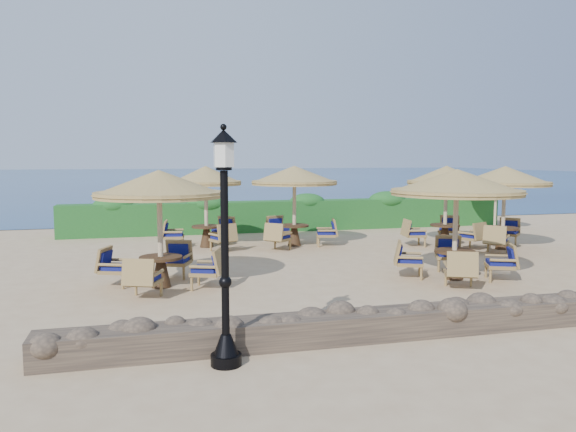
{
  "coord_description": "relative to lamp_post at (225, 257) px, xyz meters",
  "views": [
    {
      "loc": [
        -5.86,
        -14.46,
        2.93
      ],
      "look_at": [
        -1.99,
        0.6,
        1.3
      ],
      "focal_mm": 35.0,
      "sensor_mm": 36.0,
      "label": 1
    }
  ],
  "objects": [
    {
      "name": "lamp_post",
      "position": [
        0.0,
        0.0,
        0.0
      ],
      "size": [
        0.44,
        0.44,
        3.31
      ],
      "color": "black",
      "rests_on": "ground"
    },
    {
      "name": "extra_parasol",
      "position": [
        12.6,
        12.0,
        0.62
      ],
      "size": [
        2.3,
        2.3,
        2.41
      ],
      "color": "#CAB48E",
      "rests_on": "ground"
    },
    {
      "name": "cafe_set_1",
      "position": [
        6.13,
        4.23,
        0.35
      ],
      "size": [
        3.14,
        3.14,
        2.65
      ],
      "color": "#CAB48E",
      "rests_on": "ground"
    },
    {
      "name": "cafe_set_4",
      "position": [
        3.72,
        10.12,
        0.37
      ],
      "size": [
        2.87,
        2.87,
        2.65
      ],
      "color": "#CAB48E",
      "rests_on": "ground"
    },
    {
      "name": "sea",
      "position": [
        4.8,
        76.8,
        -1.55
      ],
      "size": [
        160.0,
        160.0,
        0.0
      ],
      "primitive_type": "plane",
      "color": "navy",
      "rests_on": "ground"
    },
    {
      "name": "stone_wall",
      "position": [
        4.8,
        0.6,
        -1.33
      ],
      "size": [
        15.0,
        0.65,
        0.44
      ],
      "primitive_type": "cube",
      "color": "brown",
      "rests_on": "ground"
    },
    {
      "name": "hedge",
      "position": [
        4.8,
        14.0,
        -0.95
      ],
      "size": [
        18.0,
        0.9,
        1.2
      ],
      "primitive_type": "cube",
      "color": "#194D1E",
      "rests_on": "ground"
    },
    {
      "name": "cafe_set_5",
      "position": [
        8.6,
        8.96,
        0.3
      ],
      "size": [
        2.72,
        2.75,
        2.65
      ],
      "color": "#CAB48E",
      "rests_on": "ground"
    },
    {
      "name": "cafe_set_6",
      "position": [
        10.01,
        7.83,
        0.47
      ],
      "size": [
        2.84,
        2.84,
        2.65
      ],
      "color": "#CAB48E",
      "rests_on": "ground"
    },
    {
      "name": "cafe_set_0",
      "position": [
        -0.74,
        5.13,
        0.3
      ],
      "size": [
        2.89,
        2.89,
        2.65
      ],
      "color": "#CAB48E",
      "rests_on": "ground"
    },
    {
      "name": "ground",
      "position": [
        4.8,
        6.8,
        -1.55
      ],
      "size": [
        120.0,
        120.0,
        0.0
      ],
      "primitive_type": "plane",
      "color": "tan",
      "rests_on": "ground"
    },
    {
      "name": "cafe_set_3",
      "position": [
        0.88,
        10.59,
        0.23
      ],
      "size": [
        2.6,
        2.75,
        2.65
      ],
      "color": "#CAB48E",
      "rests_on": "ground"
    }
  ]
}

